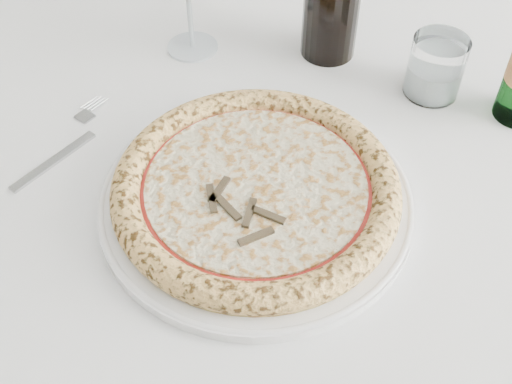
{
  "coord_description": "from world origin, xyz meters",
  "views": [
    {
      "loc": [
        0.14,
        -0.82,
        1.32
      ],
      "look_at": [
        0.01,
        -0.36,
        0.78
      ],
      "focal_mm": 45.0,
      "sensor_mm": 36.0,
      "label": 1
    }
  ],
  "objects_px": {
    "pizza": "(256,188)",
    "plate": "(256,199)",
    "dining_table": "(276,194)",
    "tumbler": "(435,70)"
  },
  "relations": [
    {
      "from": "plate",
      "to": "pizza",
      "type": "bearing_deg",
      "value": -120.0
    },
    {
      "from": "dining_table",
      "to": "tumbler",
      "type": "bearing_deg",
      "value": 42.91
    },
    {
      "from": "dining_table",
      "to": "pizza",
      "type": "height_order",
      "value": "pizza"
    },
    {
      "from": "dining_table",
      "to": "pizza",
      "type": "distance_m",
      "value": 0.15
    },
    {
      "from": "pizza",
      "to": "plate",
      "type": "bearing_deg",
      "value": 60.0
    },
    {
      "from": "dining_table",
      "to": "plate",
      "type": "relative_size",
      "value": 4.14
    },
    {
      "from": "pizza",
      "to": "dining_table",
      "type": "bearing_deg",
      "value": 90.0
    },
    {
      "from": "plate",
      "to": "pizza",
      "type": "xyz_separation_m",
      "value": [
        -0.0,
        -0.0,
        0.02
      ]
    },
    {
      "from": "dining_table",
      "to": "pizza",
      "type": "xyz_separation_m",
      "value": [
        -0.0,
        -0.1,
        0.12
      ]
    },
    {
      "from": "dining_table",
      "to": "tumbler",
      "type": "xyz_separation_m",
      "value": [
        0.17,
        0.16,
        0.13
      ]
    }
  ]
}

